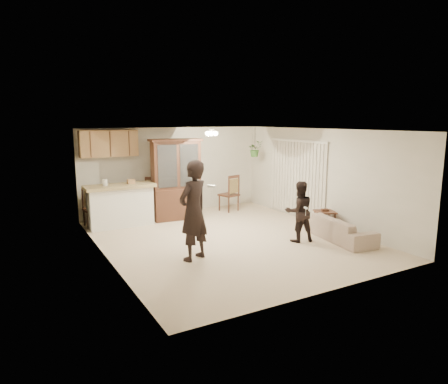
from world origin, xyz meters
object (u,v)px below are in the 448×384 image
child (299,212)px  china_hutch (176,180)px  chair_bar (93,215)px  chair_hutch_right (229,201)px  chair_hutch_left (151,207)px  sofa (341,224)px  adult (194,215)px  side_table (325,221)px

child → china_hutch: size_ratio=0.61×
chair_bar → chair_hutch_right: chair_hutch_right is taller
child → chair_hutch_left: (-2.19, 3.76, -0.36)m
sofa → adult: 3.55m
sofa → side_table: 0.77m
sofa → china_hutch: size_ratio=0.85×
side_table → china_hutch: bearing=132.7°
sofa → chair_bar: bearing=57.7°
sofa → side_table: (0.20, 0.74, -0.10)m
chair_bar → chair_hutch_right: 3.95m
child → chair_bar: 5.25m
side_table → chair_hutch_right: size_ratio=0.54×
china_hutch → chair_hutch_right: (1.76, 0.17, -0.78)m
chair_hutch_left → chair_hutch_right: 2.37m
china_hutch → side_table: 4.08m
china_hutch → side_table: size_ratio=3.72×
child → chair_hutch_right: (0.16, 3.44, -0.36)m
adult → child: bearing=153.8°
china_hutch → side_table: china_hutch is taller
sofa → chair_bar: 6.18m
adult → side_table: bearing=159.5°
child → chair_bar: size_ratio=1.35×
sofa → chair_hutch_left: (-3.10, 4.16, -0.05)m
child → chair_bar: child is taller
china_hutch → chair_bar: 2.36m
chair_bar → sofa: bearing=-44.1°
adult → china_hutch: 3.35m
child → side_table: bearing=-148.7°
china_hutch → chair_hutch_right: china_hutch is taller
side_table → chair_bar: 5.89m
chair_hutch_left → chair_hutch_right: bearing=33.6°
china_hutch → chair_bar: china_hutch is taller
sofa → chair_hutch_left: 5.19m
adult → chair_bar: 3.80m
side_table → chair_bar: chair_bar is taller
side_table → chair_hutch_left: 4.75m
child → chair_hutch_left: size_ratio=1.20×
adult → chair_hutch_left: size_ratio=1.60×
sofa → chair_hutch_left: size_ratio=1.67×
chair_hutch_left → chair_bar: bearing=-133.6°
chair_hutch_left → china_hutch: bearing=2.0°
chair_hutch_right → sofa: bearing=86.1°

